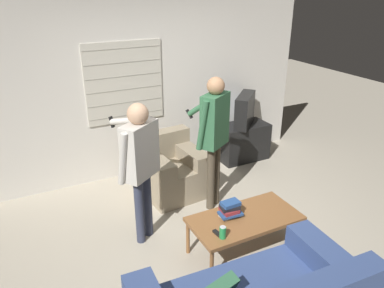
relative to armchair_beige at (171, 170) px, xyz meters
The scene contains 11 objects.
ground_plane 1.27m from the armchair_beige, 92.31° to the right, with size 16.00×16.00×0.00m, color #B2A893.
wall_back 1.24m from the armchair_beige, 94.18° to the left, with size 5.20×0.08×2.55m.
armchair_beige is the anchor object (origin of this frame).
coffee_table 1.53m from the armchair_beige, 83.75° to the right, with size 1.17×0.59×0.45m.
tv_stand 1.54m from the armchair_beige, 16.59° to the left, with size 0.80×0.45×0.60m.
tv 1.62m from the armchair_beige, 16.69° to the left, with size 0.61×0.61×0.50m.
person_left_standing 1.27m from the armchair_beige, 131.54° to the right, with size 0.52×0.83×1.62m.
person_right_standing 0.99m from the armchair_beige, 59.77° to the right, with size 0.51×0.77×1.72m.
book_stack 1.45m from the armchair_beige, 88.78° to the right, with size 0.25×0.19×0.18m.
soda_can 1.73m from the armchair_beige, 97.33° to the right, with size 0.07×0.07×0.13m.
spare_remote 1.67m from the armchair_beige, 98.17° to the right, with size 0.06×0.13×0.02m.
Camera 1 is at (-1.77, -2.97, 2.73)m, focal length 35.00 mm.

